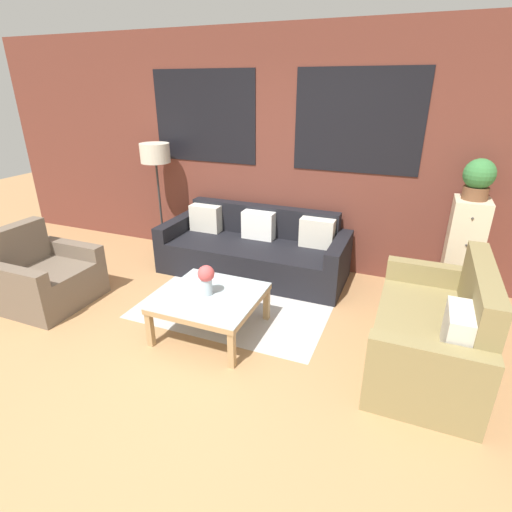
{
  "coord_description": "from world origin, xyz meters",
  "views": [
    {
      "loc": [
        1.65,
        -2.25,
        2.17
      ],
      "look_at": [
        0.23,
        1.24,
        0.55
      ],
      "focal_mm": 28.0,
      "sensor_mm": 36.0,
      "label": 1
    }
  ],
  "objects": [
    {
      "name": "ground_plane",
      "position": [
        0.0,
        0.0,
        0.0
      ],
      "size": [
        16.0,
        16.0,
        0.0
      ],
      "primitive_type": "plane",
      "color": "#AD7F51"
    },
    {
      "name": "wall_back_brick",
      "position": [
        0.0,
        2.44,
        1.41
      ],
      "size": [
        8.4,
        0.09,
        2.8
      ],
      "color": "brown",
      "rests_on": "ground_plane"
    },
    {
      "name": "rug",
      "position": [
        0.04,
        1.19,
        0.0
      ],
      "size": [
        1.97,
        1.51,
        0.0
      ],
      "color": "#BCB7B2",
      "rests_on": "ground_plane"
    },
    {
      "name": "couch_dark",
      "position": [
        -0.09,
        1.95,
        0.28
      ],
      "size": [
        2.26,
        0.88,
        0.78
      ],
      "color": "black",
      "rests_on": "ground_plane"
    },
    {
      "name": "settee_vintage",
      "position": [
        1.95,
        0.83,
        0.31
      ],
      "size": [
        0.8,
        1.52,
        0.92
      ],
      "color": "olive",
      "rests_on": "ground_plane"
    },
    {
      "name": "armchair_corner",
      "position": [
        -1.86,
        0.43,
        0.28
      ],
      "size": [
        0.8,
        0.88,
        0.84
      ],
      "color": "#6B5B4C",
      "rests_on": "ground_plane"
    },
    {
      "name": "coffee_table",
      "position": [
        0.04,
        0.58,
        0.34
      ],
      "size": [
        0.88,
        0.88,
        0.39
      ],
      "color": "silver",
      "rests_on": "ground_plane"
    },
    {
      "name": "floor_lamp",
      "position": [
        -1.51,
        2.08,
        1.29
      ],
      "size": [
        0.38,
        0.38,
        1.49
      ],
      "color": "#2D2D2D",
      "rests_on": "ground_plane"
    },
    {
      "name": "drawer_cabinet",
      "position": [
        2.2,
        2.16,
        0.56
      ],
      "size": [
        0.34,
        0.41,
        1.12
      ],
      "color": "beige",
      "rests_on": "ground_plane"
    },
    {
      "name": "potted_plant",
      "position": [
        2.2,
        2.16,
        1.33
      ],
      "size": [
        0.3,
        0.3,
        0.4
      ],
      "color": "brown",
      "rests_on": "drawer_cabinet"
    },
    {
      "name": "flower_vase",
      "position": [
        0.01,
        0.58,
        0.56
      ],
      "size": [
        0.15,
        0.15,
        0.29
      ],
      "color": "#ADBCC6",
      "rests_on": "coffee_table"
    }
  ]
}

